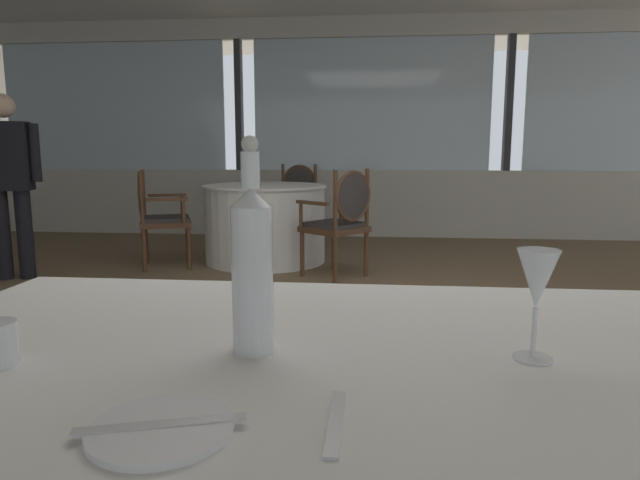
# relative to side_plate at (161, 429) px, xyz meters

# --- Properties ---
(ground_plane) EXTENTS (15.36, 15.36, 0.00)m
(ground_plane) POSITION_rel_side_plate_xyz_m (0.19, 2.15, -0.77)
(ground_plane) COLOR #756047
(window_wall_far) EXTENTS (10.69, 0.14, 2.73)m
(window_wall_far) POSITION_rel_side_plate_xyz_m (0.19, 6.59, 0.32)
(window_wall_far) COLOR beige
(window_wall_far) RESTS_ON ground_plane
(side_plate) EXTENTS (0.18, 0.18, 0.01)m
(side_plate) POSITION_rel_side_plate_xyz_m (0.00, 0.00, 0.00)
(side_plate) COLOR white
(side_plate) RESTS_ON foreground_table
(butter_knife) EXTENTS (0.20, 0.08, 0.00)m
(butter_knife) POSITION_rel_side_plate_xyz_m (0.00, 0.00, 0.01)
(butter_knife) COLOR silver
(butter_knife) RESTS_ON foreground_table
(dinner_fork) EXTENTS (0.02, 0.17, 0.00)m
(dinner_fork) POSITION_rel_side_plate_xyz_m (0.21, 0.04, -0.00)
(dinner_fork) COLOR silver
(dinner_fork) RESTS_ON foreground_table
(water_bottle) EXTENTS (0.07, 0.07, 0.37)m
(water_bottle) POSITION_rel_side_plate_xyz_m (0.05, 0.29, 0.15)
(water_bottle) COLOR white
(water_bottle) RESTS_ON foreground_table
(wine_glass) EXTENTS (0.07, 0.07, 0.18)m
(wine_glass) POSITION_rel_side_plate_xyz_m (0.52, 0.29, 0.13)
(wine_glass) COLOR white
(wine_glass) RESTS_ON foreground_table
(background_table_0) EXTENTS (1.22, 1.22, 0.76)m
(background_table_0) POSITION_rel_side_plate_xyz_m (-0.83, 4.82, -0.39)
(background_table_0) COLOR white
(background_table_0) RESTS_ON ground_plane
(dining_chair_0_0) EXTENTS (0.59, 0.53, 0.94)m
(dining_chair_0_0) POSITION_rel_side_plate_xyz_m (-0.65, 5.84, -0.21)
(dining_chair_0_0) COLOR brown
(dining_chair_0_0) RESTS_ON ground_plane
(dining_chair_0_1) EXTENTS (0.59, 0.63, 0.92)m
(dining_chair_0_1) POSITION_rel_side_plate_xyz_m (-1.80, 4.45, -0.24)
(dining_chair_0_1) COLOR brown
(dining_chair_0_1) RESTS_ON ground_plane
(dining_chair_0_2) EXTENTS (0.65, 0.66, 0.95)m
(dining_chair_0_2) POSITION_rel_side_plate_xyz_m (-0.02, 4.16, -0.22)
(dining_chair_0_2) COLOR brown
(dining_chair_0_2) RESTS_ON ground_plane
(diner_person_0) EXTENTS (0.51, 0.29, 1.57)m
(diner_person_0) POSITION_rel_side_plate_xyz_m (-2.83, 3.85, 0.12)
(diner_person_0) COLOR black
(diner_person_0) RESTS_ON ground_plane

